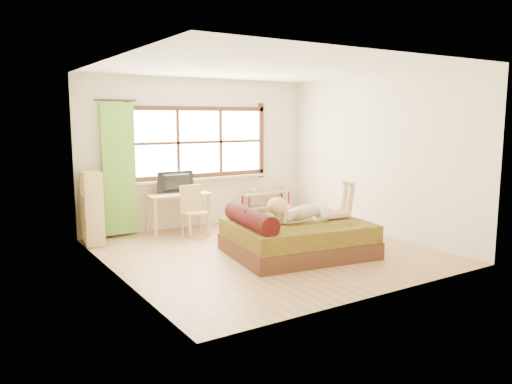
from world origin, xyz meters
TOP-DOWN VIEW (x-y plane):
  - floor at (0.00, 0.00)m, footprint 4.50×4.50m
  - ceiling at (0.00, 0.00)m, footprint 4.50×4.50m
  - wall_back at (0.00, 2.25)m, footprint 4.50×0.00m
  - wall_front at (0.00, -2.25)m, footprint 4.50×0.00m
  - wall_left at (-2.25, 0.00)m, footprint 0.00×4.50m
  - wall_right at (2.25, 0.00)m, footprint 0.00×4.50m
  - window at (0.00, 2.22)m, footprint 2.80×0.16m
  - curtain at (-1.55, 2.13)m, footprint 0.55×0.10m
  - bed at (0.26, -0.36)m, footprint 2.15×1.82m
  - woman at (0.45, -0.41)m, footprint 1.40×0.58m
  - kitten at (-0.42, -0.26)m, footprint 0.31×0.16m
  - desk at (-0.57, 1.95)m, footprint 1.11×0.53m
  - monitor at (-0.57, 2.00)m, footprint 0.66×0.11m
  - chair at (-0.47, 1.58)m, footprint 0.39×0.39m
  - pipe_shelf at (1.38, 2.07)m, footprint 1.11×0.35m
  - cup at (1.07, 2.07)m, footprint 0.12×0.12m
  - book at (1.57, 2.07)m, footprint 0.18×0.24m
  - bookshelf at (-2.08, 1.85)m, footprint 0.34×0.54m

SIDE VIEW (x-z plane):
  - floor at x=0.00m, z-range 0.00..0.00m
  - bed at x=0.26m, z-range -0.11..0.63m
  - pipe_shelf at x=1.38m, z-range 0.09..0.71m
  - chair at x=-0.47m, z-range 0.05..0.90m
  - book at x=1.57m, z-range 0.54..0.56m
  - cup at x=1.07m, z-range 0.54..0.63m
  - desk at x=-0.57m, z-range 0.25..0.93m
  - bookshelf at x=-2.08m, z-range 0.01..1.18m
  - kitten at x=-0.42m, z-range 0.49..0.72m
  - woman at x=0.45m, z-range 0.49..1.07m
  - monitor at x=-0.57m, z-range 0.68..1.06m
  - curtain at x=-1.55m, z-range 0.05..2.25m
  - wall_back at x=0.00m, z-range -0.90..3.60m
  - wall_front at x=0.00m, z-range -0.90..3.60m
  - wall_left at x=-2.25m, z-range -0.90..3.60m
  - wall_right at x=2.25m, z-range -0.90..3.60m
  - window at x=0.00m, z-range 0.78..2.24m
  - ceiling at x=0.00m, z-range 2.70..2.70m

